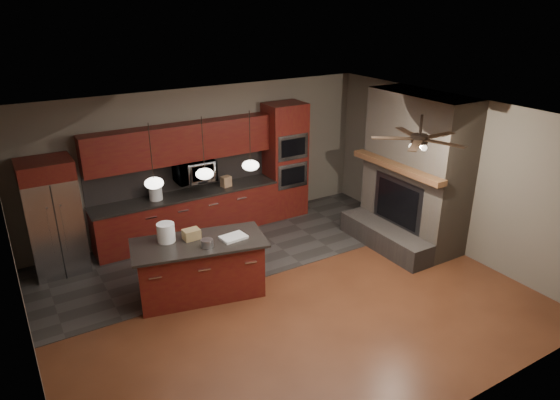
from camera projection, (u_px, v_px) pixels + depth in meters
ground at (283, 295)px, 7.82m from camera, size 7.00×7.00×0.00m
ceiling at (283, 119)px, 6.76m from camera, size 7.00×6.00×0.02m
back_wall at (202, 160)px, 9.67m from camera, size 7.00×0.02×2.80m
right_wall at (449, 173)px, 8.97m from camera, size 0.02×6.00×2.80m
left_wall at (18, 277)px, 5.61m from camera, size 0.02×6.00×2.80m
slate_tile_patch at (232, 249)px, 9.24m from camera, size 7.00×2.40×0.01m
fireplace_column at (413, 176)px, 9.10m from camera, size 1.30×2.10×2.80m
back_cabinetry at (186, 193)px, 9.43m from camera, size 3.59×0.64×2.20m
oven_tower at (285, 161)px, 10.32m from camera, size 0.80×0.63×2.38m
microwave at (194, 171)px, 9.38m from camera, size 0.73×0.41×0.50m
refrigerator at (53, 217)px, 8.17m from camera, size 0.83×0.75×1.96m
kitchen_island at (200, 268)px, 7.66m from camera, size 2.15×1.33×0.92m
white_bucket at (166, 233)px, 7.45m from camera, size 0.31×0.31×0.29m
paint_can at (207, 243)px, 7.31m from camera, size 0.19×0.19×0.12m
paint_tray at (233, 237)px, 7.59m from camera, size 0.41×0.30×0.04m
cardboard_box at (191, 234)px, 7.55m from camera, size 0.25×0.19×0.16m
counter_bucket at (156, 192)px, 9.06m from camera, size 0.28×0.28×0.27m
counter_box at (226, 182)px, 9.69m from camera, size 0.21×0.18×0.21m
pendant_left at (154, 183)px, 6.84m from camera, size 0.26×0.26×0.92m
pendant_center at (205, 174)px, 7.20m from camera, size 0.26×0.26×0.92m
pendant_right at (251, 165)px, 7.56m from camera, size 0.26×0.26×0.92m
ceiling_fan at (420, 138)px, 7.12m from camera, size 1.27×1.33×0.41m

